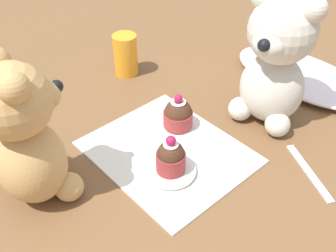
% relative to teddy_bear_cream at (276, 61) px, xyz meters
% --- Properties ---
extents(ground_plane, '(4.00, 4.00, 0.00)m').
position_rel_teddy_bear_cream_xyz_m(ground_plane, '(-0.05, -0.19, -0.12)').
color(ground_plane, brown).
extents(knitted_placemat, '(0.25, 0.21, 0.01)m').
position_rel_teddy_bear_cream_xyz_m(knitted_placemat, '(-0.05, -0.19, -0.11)').
color(knitted_placemat, silver).
rests_on(knitted_placemat, ground_plane).
extents(tulle_cloth, '(0.30, 0.16, 0.03)m').
position_rel_teddy_bear_cream_xyz_m(tulle_cloth, '(-0.03, 0.15, -0.10)').
color(tulle_cloth, silver).
rests_on(tulle_cloth, ground_plane).
extents(teddy_bear_cream, '(0.13, 0.13, 0.23)m').
position_rel_teddy_bear_cream_xyz_m(teddy_bear_cream, '(0.00, 0.00, 0.00)').
color(teddy_bear_cream, beige).
rests_on(teddy_bear_cream, ground_plane).
extents(teddy_bear_tan, '(0.12, 0.12, 0.22)m').
position_rel_teddy_bear_cream_xyz_m(teddy_bear_tan, '(-0.11, -0.38, -0.01)').
color(teddy_bear_tan, tan).
rests_on(teddy_bear_tan, ground_plane).
extents(cupcake_near_cream_bear, '(0.05, 0.05, 0.06)m').
position_rel_teddy_bear_cream_xyz_m(cupcake_near_cream_bear, '(-0.09, -0.14, -0.09)').
color(cupcake_near_cream_bear, '#993333').
rests_on(cupcake_near_cream_bear, knitted_placemat).
extents(saucer_plate, '(0.08, 0.08, 0.01)m').
position_rel_teddy_bear_cream_xyz_m(saucer_plate, '(-0.01, -0.22, -0.11)').
color(saucer_plate, white).
rests_on(saucer_plate, knitted_placemat).
extents(cupcake_near_tan_bear, '(0.04, 0.04, 0.06)m').
position_rel_teddy_bear_cream_xyz_m(cupcake_near_tan_bear, '(-0.01, -0.22, -0.08)').
color(cupcake_near_tan_bear, '#993333').
rests_on(cupcake_near_tan_bear, saucer_plate).
extents(juice_glass, '(0.05, 0.05, 0.09)m').
position_rel_teddy_bear_cream_xyz_m(juice_glass, '(-0.29, -0.09, -0.07)').
color(juice_glass, orange).
rests_on(juice_glass, ground_plane).
extents(teaspoon, '(0.12, 0.07, 0.01)m').
position_rel_teddy_bear_cream_xyz_m(teaspoon, '(0.13, -0.06, -0.11)').
color(teaspoon, silver).
rests_on(teaspoon, ground_plane).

